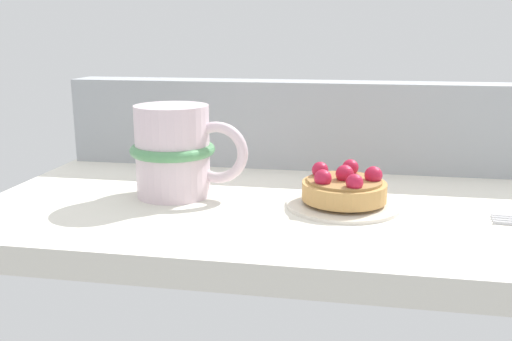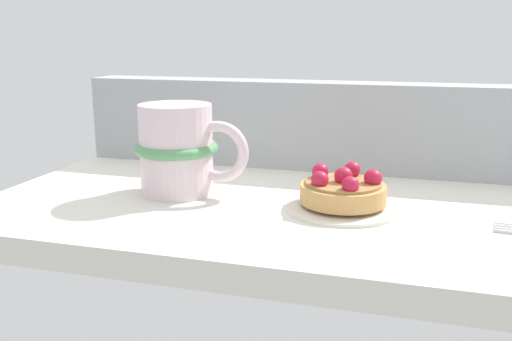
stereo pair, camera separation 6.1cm
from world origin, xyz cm
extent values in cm
cube|color=silver|center=(0.00, 0.00, -1.39)|extent=(69.85, 37.58, 2.78)
cube|color=#9EA3A8|center=(0.00, 15.91, 5.85)|extent=(68.46, 5.76, 11.69)
cylinder|color=silver|center=(4.34, -1.98, 0.38)|extent=(12.20, 12.20, 0.75)
cylinder|color=silver|center=(4.34, -1.98, 0.19)|extent=(6.71, 6.71, 0.38)
cylinder|color=tan|center=(4.34, -1.98, 1.70)|extent=(8.95, 8.95, 1.90)
cylinder|color=#A37942|center=(4.34, -1.98, 2.80)|extent=(7.87, 7.87, 0.30)
sphere|color=#B71938|center=(4.34, -1.98, 3.57)|extent=(1.92, 1.92, 1.92)
sphere|color=#B71938|center=(7.32, -1.58, 3.46)|extent=(1.89, 1.89, 1.89)
sphere|color=#B71938|center=(4.88, 1.13, 3.57)|extent=(1.80, 1.80, 1.80)
sphere|color=#B71938|center=(1.66, -0.57, 3.53)|extent=(1.79, 1.79, 1.79)
sphere|color=#B71938|center=(2.16, -3.73, 3.45)|extent=(1.83, 1.83, 1.83)
sphere|color=#B71938|center=(5.39, -4.74, 3.41)|extent=(1.77, 1.77, 1.77)
cylinder|color=silver|center=(-14.84, -1.08, 5.14)|extent=(8.29, 8.29, 10.28)
torus|color=#569960|center=(-14.84, -1.08, 5.29)|extent=(9.53, 9.53, 1.20)
torus|color=silver|center=(-9.68, -1.08, 5.14)|extent=(6.95, 1.19, 6.95)
camera|label=1|loc=(5.26, -59.54, 17.98)|focal=39.07mm
camera|label=2|loc=(11.16, -58.15, 17.98)|focal=39.07mm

